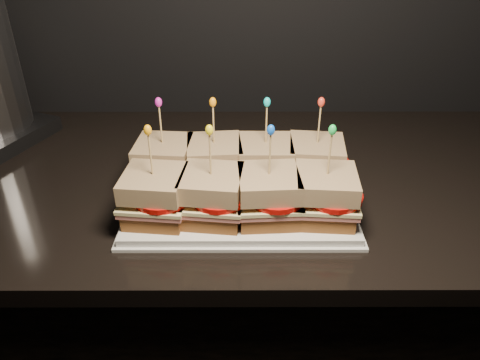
{
  "coord_description": "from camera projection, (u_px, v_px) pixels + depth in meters",
  "views": [
    {
      "loc": [
        -0.27,
        0.9,
        1.37
      ],
      "look_at": [
        -0.27,
        1.58,
        0.96
      ],
      "focal_mm": 35.0,
      "sensor_mm": 36.0,
      "label": 1
    }
  ],
  "objects": [
    {
      "name": "sandwich_1_pick",
      "position": [
        214.0,
        127.0,
        0.8
      ],
      "size": [
        0.0,
        0.0,
        0.09
      ],
      "primitive_type": "cylinder",
      "color": "tan",
      "rests_on": "sandwich_1_bread_top"
    },
    {
      "name": "sandwich_2_tomato",
      "position": [
        272.0,
        162.0,
        0.83
      ],
      "size": [
        0.09,
        0.09,
        0.01
      ],
      "primitive_type": "cylinder",
      "color": "red",
      "rests_on": "sandwich_2_cheese"
    },
    {
      "name": "sandwich_2_ham",
      "position": [
        265.0,
        168.0,
        0.84
      ],
      "size": [
        0.1,
        0.1,
        0.01
      ],
      "primitive_type": "cube",
      "rotation": [
        0.0,
        0.0,
        -0.0
      ],
      "color": "#B8635B",
      "rests_on": "sandwich_2_bread_bot"
    },
    {
      "name": "sandwich_1_bread_top",
      "position": [
        214.0,
        151.0,
        0.82
      ],
      "size": [
        0.1,
        0.1,
        0.03
      ],
      "primitive_type": "cube",
      "rotation": [
        0.0,
        0.0,
        0.08
      ],
      "color": "brown",
      "rests_on": "sandwich_1_tomato"
    },
    {
      "name": "sandwich_6_cheese",
      "position": [
        268.0,
        198.0,
        0.74
      ],
      "size": [
        0.11,
        0.11,
        0.01
      ],
      "primitive_type": "cube",
      "rotation": [
        0.0,
        0.0,
        0.06
      ],
      "color": "beige",
      "rests_on": "sandwich_6_ham"
    },
    {
      "name": "sandwich_2_frill",
      "position": [
        267.0,
        102.0,
        0.77
      ],
      "size": [
        0.01,
        0.01,
        0.02
      ],
      "primitive_type": "ellipsoid",
      "color": "#0FC1C3",
      "rests_on": "sandwich_2_pick"
    },
    {
      "name": "granite_slab",
      "position": [
        267.0,
        181.0,
        0.92
      ],
      "size": [
        2.63,
        0.63,
        0.03
      ],
      "primitive_type": "cube",
      "color": "black",
      "rests_on": "cabinet"
    },
    {
      "name": "sandwich_4_pick",
      "position": [
        151.0,
        157.0,
        0.71
      ],
      "size": [
        0.0,
        0.0,
        0.09
      ],
      "primitive_type": "cylinder",
      "color": "tan",
      "rests_on": "sandwich_4_bread_top"
    },
    {
      "name": "sandwich_1_cheese",
      "position": [
        215.0,
        165.0,
        0.84
      ],
      "size": [
        0.11,
        0.11,
        0.01
      ],
      "primitive_type": "cube",
      "rotation": [
        0.0,
        0.0,
        0.08
      ],
      "color": "beige",
      "rests_on": "sandwich_1_ham"
    },
    {
      "name": "sandwich_7_bread_top",
      "position": [
        326.0,
        183.0,
        0.73
      ],
      "size": [
        0.1,
        0.1,
        0.03
      ],
      "primitive_type": "cube",
      "rotation": [
        0.0,
        0.0,
        -0.08
      ],
      "color": "brown",
      "rests_on": "sandwich_7_tomato"
    },
    {
      "name": "sandwich_0_tomato",
      "position": [
        170.0,
        163.0,
        0.83
      ],
      "size": [
        0.09,
        0.09,
        0.01
      ],
      "primitive_type": "cylinder",
      "color": "red",
      "rests_on": "sandwich_0_cheese"
    },
    {
      "name": "sandwich_5_tomato",
      "position": [
        219.0,
        196.0,
        0.74
      ],
      "size": [
        0.09,
        0.09,
        0.01
      ],
      "primitive_type": "cylinder",
      "color": "red",
      "rests_on": "sandwich_5_cheese"
    },
    {
      "name": "sandwich_5_frill",
      "position": [
        209.0,
        130.0,
        0.68
      ],
      "size": [
        0.01,
        0.01,
        0.02
      ],
      "primitive_type": "ellipsoid",
      "color": "yellow",
      "rests_on": "sandwich_5_pick"
    },
    {
      "name": "sandwich_0_ham",
      "position": [
        165.0,
        168.0,
        0.84
      ],
      "size": [
        0.11,
        0.11,
        0.01
      ],
      "primitive_type": "cube",
      "rotation": [
        0.0,
        0.0,
        -0.08
      ],
      "color": "#B8635B",
      "rests_on": "sandwich_0_bread_bot"
    },
    {
      "name": "sandwich_6_bread_bot",
      "position": [
        268.0,
        210.0,
        0.76
      ],
      "size": [
        0.1,
        0.1,
        0.03
      ],
      "primitive_type": "cube",
      "rotation": [
        0.0,
        0.0,
        0.06
      ],
      "color": "#562D12",
      "rests_on": "platter"
    },
    {
      "name": "sandwich_2_cheese",
      "position": [
        265.0,
        165.0,
        0.84
      ],
      "size": [
        0.1,
        0.1,
        0.01
      ],
      "primitive_type": "cube",
      "rotation": [
        0.0,
        0.0,
        -0.0
      ],
      "color": "beige",
      "rests_on": "sandwich_2_ham"
    },
    {
      "name": "sandwich_5_bread_bot",
      "position": [
        212.0,
        210.0,
        0.76
      ],
      "size": [
        0.1,
        0.1,
        0.03
      ],
      "primitive_type": "cube",
      "rotation": [
        0.0,
        0.0,
        -0.12
      ],
      "color": "#562D12",
      "rests_on": "platter"
    },
    {
      "name": "sandwich_2_pick",
      "position": [
        266.0,
        127.0,
        0.8
      ],
      "size": [
        0.0,
        0.0,
        0.09
      ],
      "primitive_type": "cylinder",
      "color": "tan",
      "rests_on": "sandwich_2_bread_top"
    },
    {
      "name": "sandwich_3_pick",
      "position": [
        319.0,
        127.0,
        0.8
      ],
      "size": [
        0.0,
        0.0,
        0.09
      ],
      "primitive_type": "cylinder",
      "color": "tan",
      "rests_on": "sandwich_3_bread_top"
    },
    {
      "name": "sandwich_0_frill",
      "position": [
        158.0,
        102.0,
        0.77
      ],
      "size": [
        0.01,
        0.01,
        0.02
      ],
      "primitive_type": "ellipsoid",
      "color": "#CF1FA7",
      "rests_on": "sandwich_0_pick"
    },
    {
      "name": "sandwich_6_frill",
      "position": [
        271.0,
        130.0,
        0.68
      ],
      "size": [
        0.01,
        0.01,
        0.02
      ],
      "primitive_type": "ellipsoid",
      "color": "blue",
      "rests_on": "sandwich_6_pick"
    },
    {
      "name": "cabinet",
      "position": [
        262.0,
        336.0,
        1.16
      ],
      "size": [
        2.59,
        0.59,
        0.87
      ],
      "primitive_type": "cube",
      "color": "black",
      "rests_on": "ground"
    },
    {
      "name": "sandwich_6_pick",
      "position": [
        270.0,
        157.0,
        0.71
      ],
      "size": [
        0.0,
        0.0,
        0.09
      ],
      "primitive_type": "cylinder",
      "color": "tan",
      "rests_on": "sandwich_6_bread_top"
    },
    {
      "name": "sandwich_5_cheese",
      "position": [
        212.0,
        198.0,
        0.74
      ],
      "size": [
        0.11,
        0.11,
        0.01
      ],
      "primitive_type": "cube",
      "rotation": [
        0.0,
        0.0,
        -0.12
      ],
      "color": "beige",
      "rests_on": "sandwich_5_ham"
    },
    {
      "name": "sandwich_7_bread_bot",
      "position": [
        323.0,
        210.0,
        0.76
      ],
      "size": [
        0.1,
        0.1,
        0.03
      ],
      "primitive_type": "cube",
      "rotation": [
        0.0,
        0.0,
        -0.08
      ],
      "color": "#562D12",
      "rests_on": "platter"
    },
    {
      "name": "sandwich_5_ham",
      "position": [
        212.0,
        201.0,
        0.75
      ],
      "size": [
        0.11,
        0.11,
        0.01
      ],
      "primitive_type": "cube",
      "rotation": [
        0.0,
        0.0,
        -0.12
      ],
      "color": "#B8635B",
      "rests_on": "sandwich_5_bread_bot"
    },
    {
      "name": "sandwich_7_frill",
      "position": [
        332.0,
        130.0,
        0.68
      ],
      "size": [
        0.01,
        0.01,
        0.02
      ],
      "primitive_type": "ellipsoid",
      "color": "green",
      "rests_on": "sandwich_7_pick"
    },
    {
      "name": "sandwich_4_cheese",
      "position": [
        155.0,
        198.0,
        0.74
      ],
      "size": [
        0.11,
        0.11,
        0.01
      ],
      "primitive_type": "cube",
      "rotation": [
        0.0,
        0.0,
        -0.1
      ],
      "color": "beige",
      "rests_on": "sandwich_4_ham"
    },
    {
      "name": "sandwich_3_bread_bot",
      "position": [
        314.0,
        176.0,
        0.85
      ],
      "size": [
        0.1,
        0.1,
        0.03
      ],
      "primitive_type": "cube",
      "rotation": [
        0.0,
        0.0,
        -0.1
      ],
      "color": "#562D12",
      "rests_on": "platter"
    },
    {
      "name": "sandwich_7_ham",
      "position": [
        324.0,
        201.0,
        0.75
      ],
      "size": [
        0.11,
        0.11,
        0.01
      ],
      "primitive_type": "cube",
      "rotation": [
        0.0,
        0.0,
        -0.08
      ],
      "color": "#B8635B",
      "rests_on": "sandwich_7_bread_bot"
    },
    {
      "name": "sandwich_5_bread_top",
      "position": [
        211.0,
        183.0,
        0.73
      ],
      "size": [
        0.1,
        0.1,
        0.03
      ],
      "primitive_type": "cube",
      "rotation": [
        0.0,
        0.0,
        -0.12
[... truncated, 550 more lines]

